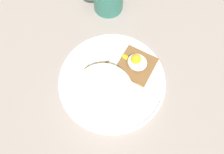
# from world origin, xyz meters

# --- Properties ---
(ground_plane) EXTENTS (1.20, 1.20, 0.02)m
(ground_plane) POSITION_xyz_m (0.00, 0.00, 0.01)
(ground_plane) COLOR gray
(ground_plane) RESTS_ON ground
(plate) EXTENTS (0.26, 0.26, 0.02)m
(plate) POSITION_xyz_m (0.00, 0.00, 0.03)
(plate) COLOR white
(plate) RESTS_ON ground_plane
(oatmeal_bowl) EXTENTS (0.13, 0.13, 0.07)m
(oatmeal_bowl) POSITION_xyz_m (-0.01, 0.05, 0.07)
(oatmeal_bowl) COLOR white
(oatmeal_bowl) RESTS_ON plate
(toast_slice) EXTENTS (0.09, 0.09, 0.01)m
(toast_slice) POSITION_xyz_m (-0.03, -0.06, 0.04)
(toast_slice) COLOR brown
(toast_slice) RESTS_ON plate
(poached_egg) EXTENTS (0.07, 0.04, 0.03)m
(poached_egg) POSITION_xyz_m (-0.03, -0.06, 0.06)
(poached_egg) COLOR white
(poached_egg) RESTS_ON toast_slice
(banana_slice_front) EXTENTS (0.03, 0.03, 0.01)m
(banana_slice_front) POSITION_xyz_m (0.05, -0.02, 0.04)
(banana_slice_front) COLOR beige
(banana_slice_front) RESTS_ON plate
(banana_slice_left) EXTENTS (0.03, 0.03, 0.01)m
(banana_slice_left) POSITION_xyz_m (0.09, 0.01, 0.04)
(banana_slice_left) COLOR #EFE3BF
(banana_slice_left) RESTS_ON plate
(banana_slice_back) EXTENTS (0.04, 0.04, 0.01)m
(banana_slice_back) POSITION_xyz_m (0.05, -0.04, 0.04)
(banana_slice_back) COLOR beige
(banana_slice_back) RESTS_ON plate
(banana_slice_right) EXTENTS (0.04, 0.04, 0.01)m
(banana_slice_right) POSITION_xyz_m (0.07, 0.03, 0.03)
(banana_slice_right) COLOR beige
(banana_slice_right) RESTS_ON plate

